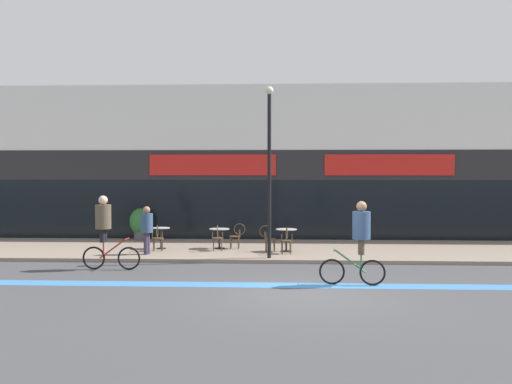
% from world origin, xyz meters
% --- Properties ---
extents(ground_plane, '(120.00, 120.00, 0.00)m').
position_xyz_m(ground_plane, '(0.00, 0.00, 0.00)').
color(ground_plane, '#424244').
extents(sidewalk_slab, '(40.00, 5.50, 0.12)m').
position_xyz_m(sidewalk_slab, '(0.00, 7.25, 0.06)').
color(sidewalk_slab, gray).
rests_on(sidewalk_slab, ground).
extents(storefront_facade, '(40.00, 4.06, 6.36)m').
position_xyz_m(storefront_facade, '(0.00, 11.97, 3.16)').
color(storefront_facade, silver).
rests_on(storefront_facade, ground).
extents(bike_lane_stripe, '(36.00, 0.70, 0.01)m').
position_xyz_m(bike_lane_stripe, '(0.00, 1.05, 0.00)').
color(bike_lane_stripe, '#3D7AB7').
rests_on(bike_lane_stripe, ground).
extents(bistro_table_0, '(0.62, 0.62, 0.75)m').
position_xyz_m(bistro_table_0, '(-4.99, 6.93, 0.65)').
color(bistro_table_0, black).
rests_on(bistro_table_0, sidewalk_slab).
extents(bistro_table_1, '(0.72, 0.72, 0.71)m').
position_xyz_m(bistro_table_1, '(-2.93, 7.10, 0.63)').
color(bistro_table_1, black).
rests_on(bistro_table_1, sidewalk_slab).
extents(bistro_table_2, '(0.72, 0.72, 0.78)m').
position_xyz_m(bistro_table_2, '(-0.56, 6.43, 0.68)').
color(bistro_table_2, black).
rests_on(bistro_table_2, sidewalk_slab).
extents(cafe_chair_0_near, '(0.43, 0.59, 0.90)m').
position_xyz_m(cafe_chair_0_near, '(-4.99, 6.31, 0.64)').
color(cafe_chair_0_near, '#4C3823').
rests_on(cafe_chair_0_near, sidewalk_slab).
extents(cafe_chair_1_near, '(0.43, 0.59, 0.90)m').
position_xyz_m(cafe_chair_1_near, '(-2.93, 6.47, 0.64)').
color(cafe_chair_1_near, '#4C3823').
rests_on(cafe_chair_1_near, sidewalk_slab).
extents(cafe_chair_1_side, '(0.58, 0.41, 0.90)m').
position_xyz_m(cafe_chair_1_side, '(-2.31, 7.09, 0.64)').
color(cafe_chair_1_side, '#4C3823').
rests_on(cafe_chair_1_side, sidewalk_slab).
extents(cafe_chair_2_near, '(0.44, 0.59, 0.90)m').
position_xyz_m(cafe_chair_2_near, '(-0.55, 5.81, 0.64)').
color(cafe_chair_2_near, '#4C3823').
rests_on(cafe_chair_2_near, sidewalk_slab).
extents(cafe_chair_2_side, '(0.60, 0.45, 0.90)m').
position_xyz_m(cafe_chair_2_side, '(-1.18, 6.42, 0.64)').
color(cafe_chair_2_side, '#4C3823').
rests_on(cafe_chair_2_side, sidewalk_slab).
extents(planter_pot, '(0.88, 0.88, 1.27)m').
position_xyz_m(planter_pot, '(-6.35, 9.49, 0.79)').
color(planter_pot, '#4C4C51').
rests_on(planter_pot, sidewalk_slab).
extents(lamp_post, '(0.26, 0.26, 5.44)m').
position_xyz_m(lamp_post, '(-1.10, 4.94, 3.24)').
color(lamp_post, black).
rests_on(lamp_post, sidewalk_slab).
extents(cyclist_0, '(1.72, 0.48, 2.17)m').
position_xyz_m(cyclist_0, '(-5.86, 3.19, 1.28)').
color(cyclist_0, black).
rests_on(cyclist_0, ground).
extents(cyclist_1, '(1.67, 0.55, 2.14)m').
position_xyz_m(cyclist_1, '(1.29, 1.16, 1.27)').
color(cyclist_1, black).
rests_on(cyclist_1, ground).
extents(pedestrian_near_end, '(0.47, 0.47, 1.60)m').
position_xyz_m(pedestrian_near_end, '(-5.18, 5.55, 1.07)').
color(pedestrian_near_end, '#382D47').
rests_on(pedestrian_near_end, sidewalk_slab).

